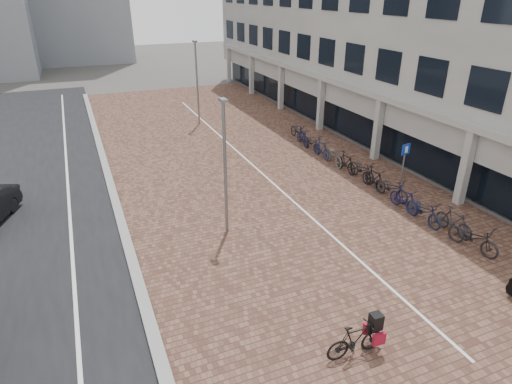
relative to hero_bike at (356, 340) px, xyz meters
name	(u,v)px	position (x,y,z in m)	size (l,w,h in m)	color
ground	(335,312)	(0.43, 1.57, -0.51)	(140.00, 140.00, 0.00)	#474442
plaza_brick	(247,164)	(2.43, 13.57, -0.50)	(14.50, 42.00, 0.04)	brown
street_asphalt	(21,199)	(-8.57, 13.57, -0.51)	(8.00, 50.00, 0.03)	black
curb	(110,184)	(-4.67, 13.57, -0.44)	(0.35, 42.00, 0.14)	gray
lane_line	(68,191)	(-6.57, 13.57, -0.49)	(0.12, 44.00, 0.00)	white
parking_line	(251,163)	(2.63, 13.57, -0.48)	(0.10, 30.00, 0.00)	white
hero_bike	(356,340)	(0.00, 0.00, 0.00)	(1.65, 0.52, 1.16)	black
parking_sign	(404,161)	(7.66, 7.53, 1.06)	(0.49, 0.13, 2.36)	slate
lamp_near	(225,170)	(-0.92, 7.25, 2.06)	(0.12, 0.12, 5.15)	slate
lamp_far	(197,85)	(2.17, 21.92, 2.24)	(0.12, 0.12, 5.51)	slate
bike_row	(360,170)	(6.77, 9.47, 0.01)	(1.13, 15.83, 1.05)	black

